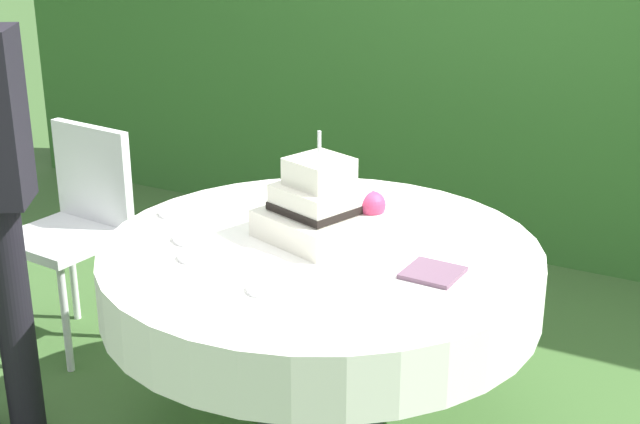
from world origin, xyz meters
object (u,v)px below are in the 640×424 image
object	(u,v)px
cake_table	(321,276)
napkin_stack	(433,273)
wedding_cake	(321,208)
serving_plate_near	(197,256)
serving_plate_left	(194,238)
serving_plate_right	(266,289)
garden_chair	(77,215)
serving_plate_far	(174,213)

from	to	relation	value
cake_table	napkin_stack	world-z (taller)	napkin_stack
wedding_cake	napkin_stack	size ratio (longest dim) A/B	2.59
serving_plate_near	cake_table	bearing A→B (deg)	42.50
wedding_cake	serving_plate_left	xyz separation A→B (m)	(-0.35, -0.22, -0.09)
cake_table	serving_plate_left	xyz separation A→B (m)	(-0.38, -0.14, 0.11)
serving_plate_right	garden_chair	size ratio (longest dim) A/B	0.12
serving_plate_near	wedding_cake	bearing A→B (deg)	53.83
serving_plate_left	serving_plate_right	world-z (taller)	same
serving_plate_near	serving_plate_far	xyz separation A→B (m)	(-0.29, 0.27, 0.00)
wedding_cake	serving_plate_far	bearing A→B (deg)	-172.78
serving_plate_far	cake_table	bearing A→B (deg)	-0.84
serving_plate_far	serving_plate_left	distance (m)	0.25
serving_plate_near	napkin_stack	xyz separation A→B (m)	(0.68, 0.23, 0.00)
napkin_stack	cake_table	bearing A→B (deg)	175.28
serving_plate_left	garden_chair	world-z (taller)	garden_chair
napkin_stack	serving_plate_right	bearing A→B (deg)	-138.81
serving_plate_far	napkin_stack	bearing A→B (deg)	-2.40
wedding_cake	garden_chair	size ratio (longest dim) A/B	0.46
cake_table	wedding_cake	xyz separation A→B (m)	(-0.04, 0.08, 0.20)
serving_plate_far	serving_plate_left	bearing A→B (deg)	-37.84
serving_plate_right	napkin_stack	world-z (taller)	napkin_stack
serving_plate_right	garden_chair	world-z (taller)	garden_chair
serving_plate_near	serving_plate_left	bearing A→B (deg)	128.63
cake_table	serving_plate_near	bearing A→B (deg)	-137.50
cake_table	serving_plate_near	size ratio (longest dim) A/B	12.18
serving_plate_near	napkin_stack	distance (m)	0.72
serving_plate_right	garden_chair	bearing A→B (deg)	155.85
garden_chair	wedding_cake	bearing A→B (deg)	-5.74
serving_plate_far	napkin_stack	world-z (taller)	napkin_stack
cake_table	napkin_stack	distance (m)	0.41
cake_table	serving_plate_far	distance (m)	0.59
serving_plate_near	garden_chair	xyz separation A→B (m)	(-0.93, 0.46, -0.19)
serving_plate_left	serving_plate_far	bearing A→B (deg)	142.16
serving_plate_near	serving_plate_right	world-z (taller)	same
serving_plate_far	garden_chair	bearing A→B (deg)	163.64
napkin_stack	serving_plate_near	bearing A→B (deg)	-161.17
serving_plate_left	garden_chair	size ratio (longest dim) A/B	0.16
serving_plate_right	serving_plate_far	bearing A→B (deg)	148.48
wedding_cake	cake_table	bearing A→B (deg)	-63.26
serving_plate_far	serving_plate_left	xyz separation A→B (m)	(0.20, -0.15, 0.00)
serving_plate_near	serving_plate_right	size ratio (longest dim) A/B	1.05
wedding_cake	serving_plate_left	distance (m)	0.42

